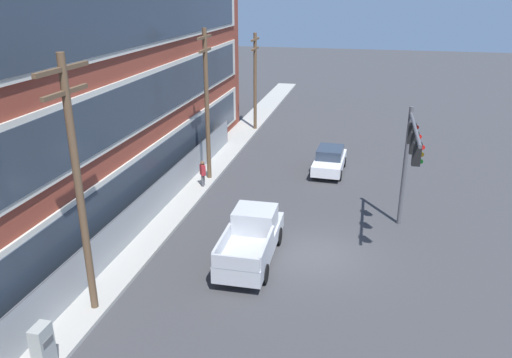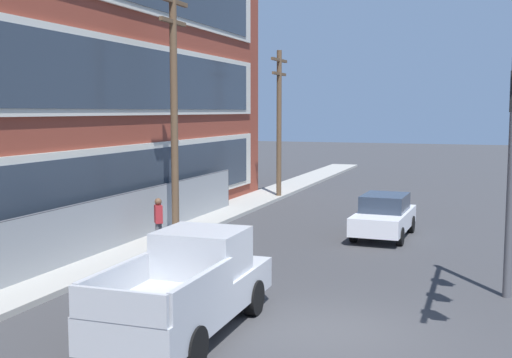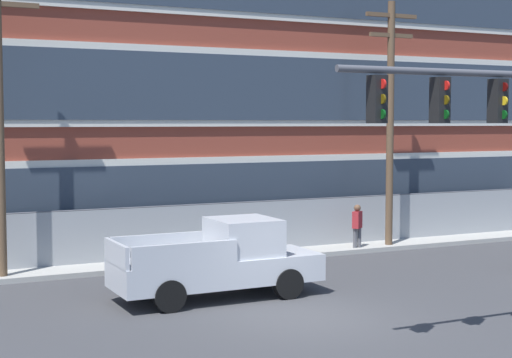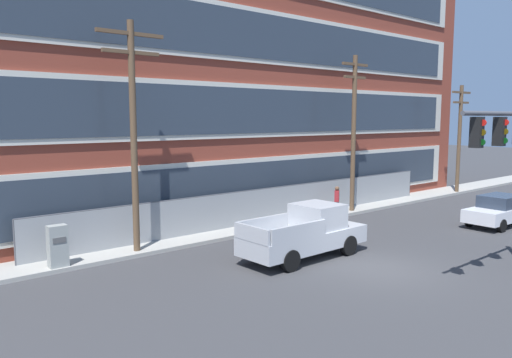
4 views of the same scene
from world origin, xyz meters
name	(u,v)px [view 1 (image 1 of 4)]	position (x,y,z in m)	size (l,w,h in m)	color
ground_plane	(320,254)	(0.00, 0.00, 0.00)	(160.00, 160.00, 0.00)	#38383A
sidewalk_building_side	(148,234)	(0.00, 8.09, 0.08)	(80.00, 2.11, 0.16)	#9E9B93
brick_mill_building	(20,19)	(2.03, 14.64, 9.55)	(38.72, 11.58, 19.07)	brown
chain_link_fence	(160,197)	(2.39, 8.47, 0.95)	(25.16, 0.06, 1.87)	gray
traffic_signal_mast	(410,151)	(2.19, -3.47, 4.30)	(5.42, 0.43, 5.88)	#4C4C51
pickup_truck_silver	(252,238)	(-0.99, 2.84, 0.96)	(5.53, 2.07, 2.06)	#B2B5BA
sedan_white	(330,160)	(10.60, 0.54, 0.80)	(4.21, 1.94, 1.56)	silver
utility_pole_near_corner	(77,179)	(-5.87, 7.53, 5.09)	(2.76, 0.26, 9.13)	brown
utility_pole_midblock	(207,101)	(7.59, 7.50, 4.85)	(2.10, 0.26, 8.88)	brown
utility_pole_far_east	(255,78)	(19.19, 7.30, 4.28)	(2.36, 0.26, 7.71)	brown
electrical_cabinet	(43,350)	(-9.02, 7.35, 0.84)	(0.66, 0.43, 1.67)	#939993
pedestrian_near_cabinet	(203,173)	(6.18, 7.43, 0.97)	(0.46, 0.43, 1.69)	#4C4C51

